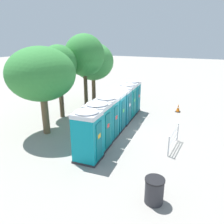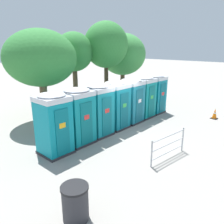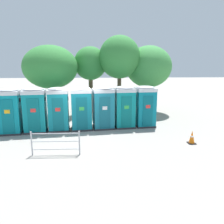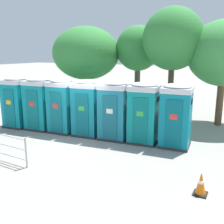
# 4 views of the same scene
# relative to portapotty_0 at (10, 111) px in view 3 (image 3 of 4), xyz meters

# --- Properties ---
(ground_plane) EXTENTS (120.00, 120.00, 0.00)m
(ground_plane) POSITION_rel_portapotty_0_xyz_m (3.91, 0.42, -1.28)
(ground_plane) COLOR gray
(portapotty_0) EXTENTS (1.28, 1.32, 2.54)m
(portapotty_0) POSITION_rel_portapotty_0_xyz_m (0.00, 0.00, 0.00)
(portapotty_0) COLOR #2D2D33
(portapotty_0) RESTS_ON ground
(portapotty_1) EXTENTS (1.36, 1.32, 2.54)m
(portapotty_1) POSITION_rel_portapotty_0_xyz_m (1.29, 0.22, -0.00)
(portapotty_1) COLOR #2D2D33
(portapotty_1) RESTS_ON ground
(portapotty_2) EXTENTS (1.26, 1.29, 2.54)m
(portapotty_2) POSITION_rel_portapotty_0_xyz_m (2.59, 0.39, -0.00)
(portapotty_2) COLOR #2D2D33
(portapotty_2) RESTS_ON ground
(portapotty_3) EXTENTS (1.33, 1.32, 2.54)m
(portapotty_3) POSITION_rel_portapotty_0_xyz_m (3.89, 0.53, -0.00)
(portapotty_3) COLOR #2D2D33
(portapotty_3) RESTS_ON ground
(portapotty_4) EXTENTS (1.38, 1.35, 2.54)m
(portapotty_4) POSITION_rel_portapotty_0_xyz_m (5.20, 0.65, -0.00)
(portapotty_4) COLOR #2D2D33
(portapotty_4) RESTS_ON ground
(portapotty_5) EXTENTS (1.30, 1.31, 2.54)m
(portapotty_5) POSITION_rel_portapotty_0_xyz_m (6.50, 0.81, -0.00)
(portapotty_5) COLOR #2D2D33
(portapotty_5) RESTS_ON ground
(portapotty_6) EXTENTS (1.29, 1.31, 2.54)m
(portapotty_6) POSITION_rel_portapotty_0_xyz_m (7.80, 0.94, -0.00)
(portapotty_6) COLOR #2D2D33
(portapotty_6) RESTS_ON ground
(street_tree_0) EXTENTS (3.90, 3.90, 5.19)m
(street_tree_0) POSITION_rel_portapotty_0_xyz_m (1.52, 4.01, 2.34)
(street_tree_0) COLOR brown
(street_tree_0) RESTS_ON ground
(street_tree_1) EXTENTS (2.50, 2.50, 5.20)m
(street_tree_1) POSITION_rel_portapotty_0_xyz_m (4.35, 5.10, 2.59)
(street_tree_1) COLOR brown
(street_tree_1) RESTS_ON ground
(street_tree_2) EXTENTS (3.05, 3.05, 5.95)m
(street_tree_2) POSITION_rel_portapotty_0_xyz_m (6.54, 4.40, 3.06)
(street_tree_2) COLOR #4C3826
(street_tree_2) RESTS_ON ground
(street_tree_3) EXTENTS (3.61, 3.61, 5.30)m
(street_tree_3) POSITION_rel_portapotty_0_xyz_m (8.94, 5.14, 2.37)
(street_tree_3) COLOR brown
(street_tree_3) RESTS_ON ground
(traffic_cone) EXTENTS (0.36, 0.36, 0.64)m
(traffic_cone) POSITION_rel_portapotty_0_xyz_m (9.42, -2.40, -0.97)
(traffic_cone) COLOR black
(traffic_cone) RESTS_ON ground
(event_barrier) EXTENTS (2.06, 0.12, 1.05)m
(event_barrier) POSITION_rel_portapotty_0_xyz_m (3.06, -3.36, -0.72)
(event_barrier) COLOR #B7B7BC
(event_barrier) RESTS_ON ground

